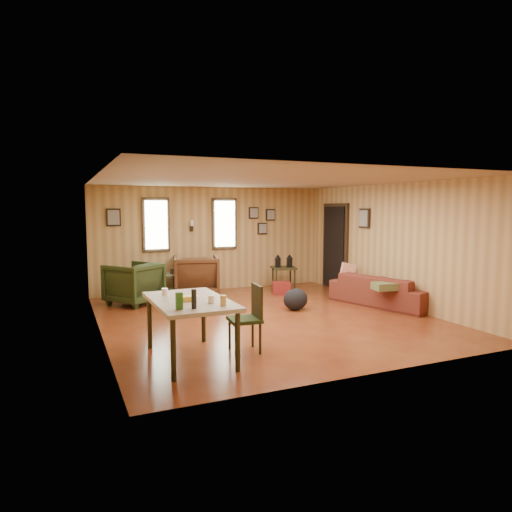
{
  "coord_description": "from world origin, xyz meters",
  "views": [
    {
      "loc": [
        -3.28,
        -7.17,
        1.93
      ],
      "look_at": [
        0.0,
        0.4,
        1.05
      ],
      "focal_mm": 32.0,
      "sensor_mm": 36.0,
      "label": 1
    }
  ],
  "objects_px": {
    "sofa": "(383,285)",
    "end_table": "(168,282)",
    "recliner_brown": "(196,274)",
    "side_table": "(284,266)",
    "dining_table": "(190,305)",
    "recliner_green": "(134,281)"
  },
  "relations": [
    {
      "from": "recliner_brown",
      "to": "end_table",
      "type": "bearing_deg",
      "value": 20.34
    },
    {
      "from": "sofa",
      "to": "end_table",
      "type": "relative_size",
      "value": 3.25
    },
    {
      "from": "recliner_green",
      "to": "dining_table",
      "type": "xyz_separation_m",
      "value": [
        0.15,
        -3.72,
        0.25
      ]
    },
    {
      "from": "recliner_brown",
      "to": "dining_table",
      "type": "relative_size",
      "value": 0.64
    },
    {
      "from": "recliner_brown",
      "to": "side_table",
      "type": "relative_size",
      "value": 1.14
    },
    {
      "from": "end_table",
      "to": "dining_table",
      "type": "distance_m",
      "value": 4.07
    },
    {
      "from": "sofa",
      "to": "end_table",
      "type": "bearing_deg",
      "value": 40.72
    },
    {
      "from": "recliner_green",
      "to": "dining_table",
      "type": "height_order",
      "value": "dining_table"
    },
    {
      "from": "sofa",
      "to": "recliner_brown",
      "type": "xyz_separation_m",
      "value": [
        -3.11,
        2.44,
        0.08
      ]
    },
    {
      "from": "side_table",
      "to": "recliner_green",
      "type": "bearing_deg",
      "value": -177.86
    },
    {
      "from": "dining_table",
      "to": "end_table",
      "type": "bearing_deg",
      "value": 80.6
    },
    {
      "from": "recliner_green",
      "to": "end_table",
      "type": "height_order",
      "value": "recliner_green"
    },
    {
      "from": "side_table",
      "to": "sofa",
      "type": "bearing_deg",
      "value": -63.78
    },
    {
      "from": "side_table",
      "to": "end_table",
      "type": "bearing_deg",
      "value": 176.64
    },
    {
      "from": "end_table",
      "to": "dining_table",
      "type": "bearing_deg",
      "value": -98.52
    },
    {
      "from": "recliner_brown",
      "to": "recliner_green",
      "type": "relative_size",
      "value": 1.06
    },
    {
      "from": "side_table",
      "to": "dining_table",
      "type": "relative_size",
      "value": 0.56
    },
    {
      "from": "side_table",
      "to": "dining_table",
      "type": "bearing_deg",
      "value": -130.35
    },
    {
      "from": "recliner_brown",
      "to": "recliner_green",
      "type": "xyz_separation_m",
      "value": [
        -1.39,
        -0.36,
        -0.03
      ]
    },
    {
      "from": "dining_table",
      "to": "sofa",
      "type": "bearing_deg",
      "value": 19.89
    },
    {
      "from": "dining_table",
      "to": "side_table",
      "type": "bearing_deg",
      "value": 48.78
    },
    {
      "from": "recliner_brown",
      "to": "side_table",
      "type": "distance_m",
      "value": 2.04
    }
  ]
}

